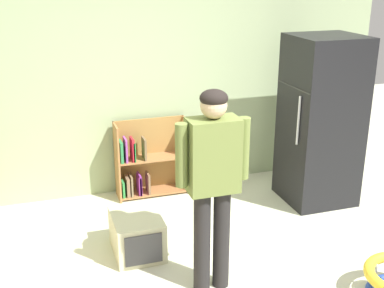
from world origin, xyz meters
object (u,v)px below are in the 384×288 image
(refrigerator, at_px, (321,121))
(bookshelf, at_px, (147,163))
(standing_person, at_px, (213,175))
(pet_carrier, at_px, (137,234))

(refrigerator, distance_m, bookshelf, 1.93)
(bookshelf, bearing_deg, standing_person, -87.31)
(bookshelf, bearing_deg, pet_carrier, -107.27)
(standing_person, relative_size, pet_carrier, 2.93)
(bookshelf, relative_size, pet_carrier, 1.54)
(refrigerator, distance_m, standing_person, 2.02)
(pet_carrier, bearing_deg, standing_person, -56.26)
(bookshelf, distance_m, pet_carrier, 1.25)
(bookshelf, bearing_deg, refrigerator, -21.70)
(standing_person, bearing_deg, pet_carrier, 123.74)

